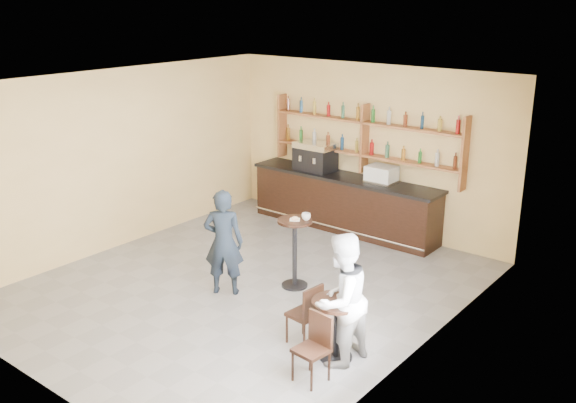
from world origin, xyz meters
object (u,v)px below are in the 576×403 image
Objects in this scene: chair_west at (304,313)px; chair_south at (311,350)px; espresso_machine at (315,156)px; man_main at (224,242)px; patron_second at (341,300)px; bar_counter at (344,203)px; pedestal_table at (295,253)px; pastry_case at (381,175)px; cafe_table at (336,330)px.

chair_west is 0.88m from chair_south.
espresso_machine is 0.47× the size of man_main.
patron_second is (0.62, -0.08, 0.43)m from chair_west.
bar_counter is 2.33× the size of patron_second.
pedestal_table is (1.57, -2.66, -0.80)m from espresso_machine.
bar_counter is 4.83m from patron_second.
pastry_case reaches higher than pedestal_table.
pedestal_table is (0.05, -2.66, -0.68)m from pastry_case.
man_main reaches higher than cafe_table.
pastry_case is at bearing -156.86° from chair_west.
man_main reaches higher than chair_south.
bar_counter is at bearing 125.89° from chair_south.
chair_west is 0.50× the size of patron_second.
pedestal_table is at bearing -121.73° from patron_second.
man_main is 2.54m from patron_second.
cafe_table is at bearing -48.07° from espresso_machine.
pedestal_table is at bearing -56.88° from espresso_machine.
bar_counter reaches higher than chair_south.
pedestal_table is at bearing -163.05° from man_main.
pedestal_table reaches higher than chair_south.
espresso_machine is at bearing -134.49° from patron_second.
chair_west is at bearing -63.01° from bar_counter.
chair_south reaches higher than cafe_table.
pastry_case is (0.80, 0.00, 0.70)m from bar_counter.
chair_west is (-0.55, 0.05, 0.02)m from cafe_table.
espresso_machine is 3.65m from man_main.
cafe_table is 0.96× the size of chair_south.
pastry_case is at bearing 0.00° from bar_counter.
chair_west is (1.86, -0.45, -0.40)m from man_main.
espresso_machine is 4.89m from chair_west.
pastry_case is at bearing -133.46° from man_main.
bar_counter is 4.66× the size of chair_west.
espresso_machine is 5.75m from chair_south.
patron_second is (2.49, -0.53, 0.02)m from man_main.
pastry_case is 5.01m from chair_south.
pedestal_table is (0.86, -2.66, 0.02)m from bar_counter.
pedestal_table is at bearing 138.46° from chair_south.
man_main is at bearing -91.38° from pastry_case.
pedestal_table is 1.13m from man_main.
pastry_case is at bearing -149.72° from patron_second.
patron_second reaches higher than man_main.
patron_second reaches higher than pedestal_table.
pedestal_table reaches higher than chair_west.
patron_second is at bearing -37.59° from pedestal_table.
espresso_machine is at bearing -109.14° from man_main.
cafe_table is at bearing -106.99° from patron_second.
espresso_machine is 1.44× the size of pastry_case.
man_main is 2.07× the size of cafe_table.
patron_second is at bearing -56.35° from pastry_case.
patron_second is at bearing -22.85° from cafe_table.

